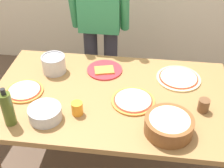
# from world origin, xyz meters

# --- Properties ---
(ground) EXTENTS (8.00, 8.00, 0.00)m
(ground) POSITION_xyz_m (0.00, 0.00, 0.00)
(ground) COLOR brown
(dining_table) EXTENTS (1.60, 0.96, 0.76)m
(dining_table) POSITION_xyz_m (0.00, 0.00, 0.67)
(dining_table) COLOR olive
(dining_table) RESTS_ON ground
(person_cook) EXTENTS (0.49, 0.25, 1.62)m
(person_cook) POSITION_xyz_m (-0.19, 0.76, 0.94)
(person_cook) COLOR #2D2D38
(person_cook) RESTS_ON ground
(pizza_raw_on_board) EXTENTS (0.31, 0.31, 0.02)m
(pizza_raw_on_board) POSITION_xyz_m (0.45, 0.23, 0.77)
(pizza_raw_on_board) COLOR beige
(pizza_raw_on_board) RESTS_ON dining_table
(pizza_cooked_on_tray) EXTENTS (0.28, 0.28, 0.02)m
(pizza_cooked_on_tray) POSITION_xyz_m (0.15, -0.06, 0.77)
(pizza_cooked_on_tray) COLOR #C67A33
(pizza_cooked_on_tray) RESTS_ON dining_table
(pizza_second_cooked) EXTENTS (0.26, 0.26, 0.02)m
(pizza_second_cooked) POSITION_xyz_m (-0.58, -0.05, 0.77)
(pizza_second_cooked) COLOR #C67A33
(pizza_second_cooked) RESTS_ON dining_table
(plate_with_slice) EXTENTS (0.26, 0.26, 0.02)m
(plate_with_slice) POSITION_xyz_m (-0.08, 0.27, 0.77)
(plate_with_slice) COLOR red
(plate_with_slice) RESTS_ON dining_table
(popcorn_bowl) EXTENTS (0.28, 0.28, 0.11)m
(popcorn_bowl) POSITION_xyz_m (0.37, -0.30, 0.82)
(popcorn_bowl) COLOR brown
(popcorn_bowl) RESTS_ON dining_table
(mixing_bowl_steel) EXTENTS (0.20, 0.20, 0.08)m
(mixing_bowl_steel) POSITION_xyz_m (-0.36, -0.28, 0.80)
(mixing_bowl_steel) COLOR #B7B7BC
(mixing_bowl_steel) RESTS_ON dining_table
(olive_oil_bottle) EXTENTS (0.07, 0.07, 0.26)m
(olive_oil_bottle) POSITION_xyz_m (-0.56, -0.34, 0.87)
(olive_oil_bottle) COLOR #47561E
(olive_oil_bottle) RESTS_ON dining_table
(steel_pot) EXTENTS (0.17, 0.17, 0.13)m
(steel_pot) POSITION_xyz_m (-0.45, 0.22, 0.83)
(steel_pot) COLOR #B7B7BC
(steel_pot) RESTS_ON dining_table
(cup_orange) EXTENTS (0.07, 0.07, 0.08)m
(cup_orange) POSITION_xyz_m (-0.18, -0.21, 0.80)
(cup_orange) COLOR orange
(cup_orange) RESTS_ON dining_table
(cup_small_brown) EXTENTS (0.07, 0.07, 0.08)m
(cup_small_brown) POSITION_xyz_m (0.59, -0.08, 0.80)
(cup_small_brown) COLOR brown
(cup_small_brown) RESTS_ON dining_table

